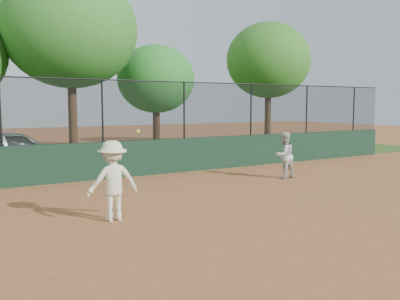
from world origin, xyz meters
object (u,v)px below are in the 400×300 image
parked_car (10,151)px  player_main (113,181)px  player_second (284,155)px  tree_2 (70,30)px  tree_4 (269,61)px  tree_3 (156,79)px

parked_car → player_main: player_main is taller
parked_car → player_second: parked_car is taller
player_main → tree_2: 11.13m
parked_car → tree_4: size_ratio=0.66×
parked_car → tree_4: 14.67m
player_second → player_main: player_main is taller
player_second → tree_4: tree_4 is taller
tree_2 → tree_4: size_ratio=1.14×
tree_2 → tree_3: 5.21m
player_main → player_second: bearing=17.6°
tree_3 → tree_4: (6.51, -0.89, 1.17)m
tree_4 → tree_3: bearing=172.3°
player_main → tree_4: bearing=38.8°
player_second → tree_2: (-4.61, 7.82, 4.69)m
player_main → tree_3: (6.68, 11.48, 2.80)m
tree_4 → parked_car: bearing=-170.0°
tree_4 → player_second: bearing=-127.6°
player_second → tree_3: (0.02, 9.37, 2.88)m
parked_car → tree_3: 8.59m
parked_car → tree_3: bearing=-77.9°
player_second → tree_3: bearing=-91.3°
tree_2 → tree_3: (4.63, 1.56, -1.80)m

